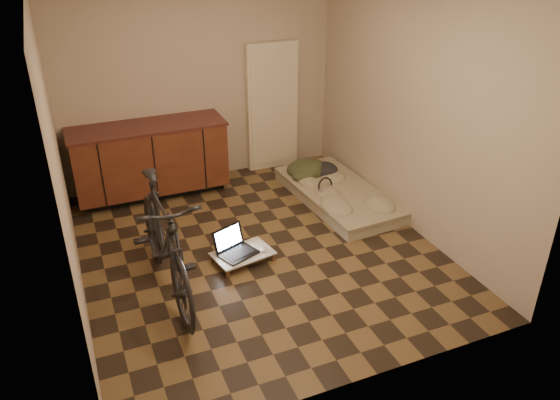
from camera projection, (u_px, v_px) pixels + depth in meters
name	position (u px, v px, depth m)	size (l,w,h in m)	color
room_shell	(255.00, 132.00, 5.12)	(3.50, 4.00, 2.60)	brown
cabinets	(150.00, 160.00, 6.64)	(1.84, 0.62, 0.91)	black
appliance_panel	(272.00, 107.00, 7.24)	(0.70, 0.10, 1.70)	beige
bicycle	(164.00, 235.00, 4.81)	(0.55, 1.86, 1.20)	black
futon	(338.00, 194.00, 6.67)	(0.97, 1.85, 0.16)	#B6AD91
clothing_pile	(312.00, 164.00, 7.01)	(0.57, 0.48, 0.23)	#353A22
headphones	(325.00, 185.00, 6.53)	(0.24, 0.22, 0.16)	black
lap_desk	(243.00, 254.00, 5.48)	(0.64, 0.48, 0.10)	brown
laptop	(235.00, 248.00, 5.46)	(0.45, 0.43, 0.25)	black
mouse	(263.00, 249.00, 5.50)	(0.06, 0.10, 0.03)	white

